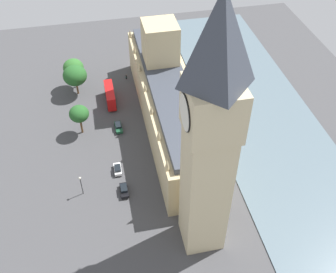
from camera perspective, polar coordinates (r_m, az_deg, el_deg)
name	(u,v)px	position (r m, az deg, el deg)	size (l,w,h in m)	color
ground_plane	(162,124)	(114.46, -0.87, 1.77)	(133.30, 133.30, 0.00)	#424244
river_thames	(258,111)	(121.84, 12.68, 3.62)	(30.40, 119.97, 0.25)	slate
parliament_building	(167,98)	(111.13, -0.08, 5.52)	(13.74, 63.30, 25.29)	tan
clock_tower	(210,139)	(67.79, 5.98, -0.31)	(9.11, 9.11, 56.62)	#CCBA8E
double_decker_bus_far_end	(110,95)	(121.91, -8.26, 5.86)	(2.70, 10.51, 4.75)	red
car_dark_green_leading	(118,127)	(113.17, -7.08, 1.41)	(2.05, 4.85, 1.74)	#19472D
car_white_opposite_hall	(118,169)	(101.71, -7.18, -4.63)	(1.92, 4.02, 1.74)	silver
car_black_near_tower	(124,190)	(97.12, -6.28, -7.56)	(1.95, 4.46, 1.74)	black
pedestrian_by_river_gate	(126,77)	(132.39, -5.96, 8.44)	(0.64, 0.69, 1.65)	black
plane_tree_corner	(75,76)	(124.96, -13.12, 8.45)	(7.20, 7.20, 9.79)	brown
plane_tree_trailing	(79,114)	(110.17, -12.56, 3.16)	(5.33, 5.33, 8.96)	brown
plane_tree_midblock	(73,68)	(127.76, -13.33, 9.51)	(6.24, 6.24, 9.87)	brown
street_lamp_kerbside	(81,182)	(95.99, -12.32, -6.37)	(0.56, 0.56, 5.88)	black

